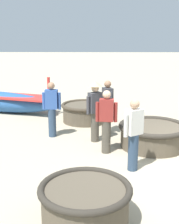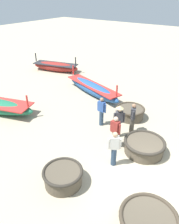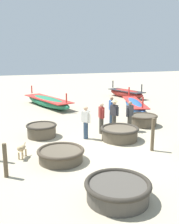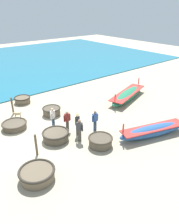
{
  "view_description": "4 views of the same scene",
  "coord_description": "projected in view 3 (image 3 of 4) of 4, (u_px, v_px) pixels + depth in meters",
  "views": [
    {
      "loc": [
        -6.52,
        2.31,
        2.92
      ],
      "look_at": [
        1.15,
        2.43,
        0.94
      ],
      "focal_mm": 50.0,
      "sensor_mm": 36.0,
      "label": 1
    },
    {
      "loc": [
        -6.25,
        -1.68,
        6.21
      ],
      "look_at": [
        1.4,
        3.86,
        0.91
      ],
      "focal_mm": 35.0,
      "sensor_mm": 36.0,
      "label": 2
    },
    {
      "loc": [
        -3.96,
        -9.77,
        3.96
      ],
      "look_at": [
        0.76,
        3.84,
        0.72
      ],
      "focal_mm": 42.0,
      "sensor_mm": 36.0,
      "label": 3
    },
    {
      "loc": [
        11.98,
        -5.13,
        7.99
      ],
      "look_at": [
        1.23,
        3.61,
        1.17
      ],
      "focal_mm": 35.0,
      "sensor_mm": 36.0,
      "label": 4
    }
  ],
  "objects": [
    {
      "name": "coracle_front_left",
      "position": [
        61.0,
        154.0,
        9.79
      ],
      "size": [
        1.78,
        1.78,
        0.48
      ],
      "color": "brown",
      "rests_on": "ground"
    },
    {
      "name": "mooring_post_shoreline",
      "position": [
        153.0,
        135.0,
        10.75
      ],
      "size": [
        0.14,
        0.14,
        1.39
      ],
      "primitive_type": "cylinder",
      "color": "brown",
      "rests_on": "ground"
    },
    {
      "name": "fisherman_with_hat",
      "position": [
        130.0,
        115.0,
        13.47
      ],
      "size": [
        0.5,
        0.33,
        1.57
      ],
      "color": "#4C473D",
      "rests_on": "ground"
    },
    {
      "name": "coracle_weathered",
      "position": [
        42.0,
        130.0,
        12.63
      ],
      "size": [
        1.47,
        1.47,
        0.63
      ],
      "color": "brown",
      "rests_on": "ground"
    },
    {
      "name": "fisherman_standing_left",
      "position": [
        101.0,
        117.0,
        13.06
      ],
      "size": [
        0.25,
        0.53,
        1.57
      ],
      "color": "#4C473D",
      "rests_on": "ground"
    },
    {
      "name": "coracle_far_right",
      "position": [
        120.0,
        133.0,
        12.18
      ],
      "size": [
        1.78,
        1.78,
        0.61
      ],
      "color": "brown",
      "rests_on": "ground"
    },
    {
      "name": "fisherman_standing_right",
      "position": [
        86.0,
        122.0,
        12.24
      ],
      "size": [
        0.37,
        0.45,
        1.57
      ],
      "color": "#2D425B",
      "rests_on": "ground"
    },
    {
      "name": "coracle_tilted",
      "position": [
        118.0,
        190.0,
        7.19
      ],
      "size": [
        1.85,
        1.85,
        0.55
      ],
      "color": "#4C473F",
      "rests_on": "ground"
    },
    {
      "name": "long_boat_white_hull",
      "position": [
        48.0,
        102.0,
        19.81
      ],
      "size": [
        3.04,
        5.94,
        1.34
      ],
      "color": "#237551",
      "rests_on": "ground"
    },
    {
      "name": "ground_plane",
      "position": [
        102.0,
        148.0,
        11.14
      ],
      "size": [
        80.0,
        80.0,
        0.0
      ],
      "primitive_type": "plane",
      "color": "tan"
    },
    {
      "name": "long_boat_green_hull",
      "position": [
        126.0,
        93.0,
        23.89
      ],
      "size": [
        2.21,
        4.29,
        1.38
      ],
      "color": "maroon",
      "rests_on": "ground"
    },
    {
      "name": "fisherman_by_coracle",
      "position": [
        114.0,
        113.0,
        13.55
      ],
      "size": [
        0.37,
        0.46,
        1.67
      ],
      "color": "#4C473D",
      "rests_on": "ground"
    },
    {
      "name": "coracle_nearest",
      "position": [
        143.0,
        120.0,
        14.62
      ],
      "size": [
        1.56,
        1.56,
        0.61
      ],
      "color": "brown",
      "rests_on": "ground"
    },
    {
      "name": "dog",
      "position": [
        22.0,
        149.0,
        10.04
      ],
      "size": [
        0.41,
        0.63,
        0.55
      ],
      "color": "tan",
      "rests_on": "ground"
    },
    {
      "name": "mooring_post_inland",
      "position": [
        5.0,
        160.0,
        8.46
      ],
      "size": [
        0.14,
        0.14,
        1.15
      ],
      "primitive_type": "cylinder",
      "color": "brown",
      "rests_on": "ground"
    },
    {
      "name": "long_boat_blue_hull",
      "position": [
        135.0,
        105.0,
        18.28
      ],
      "size": [
        2.42,
        5.14,
        1.39
      ],
      "color": "#285693",
      "rests_on": "ground"
    },
    {
      "name": "fisherman_crouching",
      "position": [
        112.0,
        110.0,
        14.82
      ],
      "size": [
        0.24,
        0.53,
        1.57
      ],
      "color": "#2D425B",
      "rests_on": "ground"
    }
  ]
}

